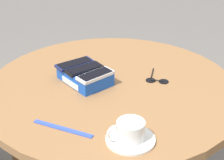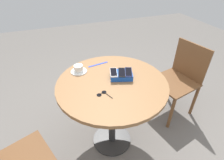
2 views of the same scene
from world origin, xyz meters
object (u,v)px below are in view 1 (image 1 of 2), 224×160
phone_black (84,69)px  phone_white (95,75)px  phone_box (85,76)px  sunglasses (157,80)px  lanyard_strap (63,129)px  saucer (130,139)px  coffee_cup (130,130)px  round_table (112,115)px  phone_navy (75,64)px

phone_black → phone_white: bearing=-17.7°
phone_box → sunglasses: (0.22, 0.16, -0.02)m
lanyard_strap → saucer: bearing=17.4°
lanyard_strap → phone_box: bearing=114.0°
phone_white → coffee_cup: bearing=-37.4°
coffee_cup → phone_white: bearing=142.6°
round_table → saucer: 0.36m
phone_box → sunglasses: bearing=35.3°
phone_box → coffee_cup: 0.39m
saucer → lanyard_strap: (-0.20, -0.06, -0.00)m
phone_navy → phone_white: size_ratio=1.06×
round_table → phone_black: size_ratio=6.17×
phone_navy → coffee_cup: (0.38, -0.23, -0.02)m
phone_black → sunglasses: 0.27m
phone_box → phone_white: phone_white is taller
saucer → sunglasses: size_ratio=1.33×
saucer → lanyard_strap: saucer is taller
phone_box → saucer: phone_box is taller
phone_black → coffee_cup: (0.33, -0.22, -0.02)m
phone_black → sunglasses: size_ratio=1.38×
phone_navy → phone_white: bearing=-16.7°
phone_navy → coffee_cup: size_ratio=1.57×
phone_box → phone_black: 0.03m
round_table → phone_white: 0.20m
phone_navy → saucer: (0.38, -0.23, -0.05)m
coffee_cup → round_table: bearing=131.6°
round_table → lanyard_strap: lanyard_strap is taller
phone_black → sunglasses: (0.22, 0.15, -0.05)m
phone_navy → phone_black: bearing=-15.5°
phone_box → phone_navy: phone_navy is taller
coffee_cup → sunglasses: bearing=105.5°
coffee_cup → phone_black: bearing=146.0°
round_table → sunglasses: bearing=44.7°
round_table → phone_white: size_ratio=6.37×
saucer → sunglasses: 0.39m
phone_black → phone_white: phone_white is taller
phone_white → coffee_cup: size_ratio=1.49×
coffee_cup → sunglasses: (-0.10, 0.37, -0.04)m
saucer → phone_black: bearing=146.4°
saucer → coffee_cup: 0.03m
sunglasses → coffee_cup: bearing=-74.5°
round_table → phone_box: size_ratio=4.27×
phone_navy → phone_black: 0.06m
round_table → coffee_cup: coffee_cup is taller
round_table → lanyard_strap: size_ratio=4.62×
phone_black → phone_navy: bearing=164.5°
phone_navy → sunglasses: bearing=26.5°
phone_navy → lanyard_strap: size_ratio=0.77×
phone_black → lanyard_strap: phone_black is taller
coffee_cup → sunglasses: 0.39m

